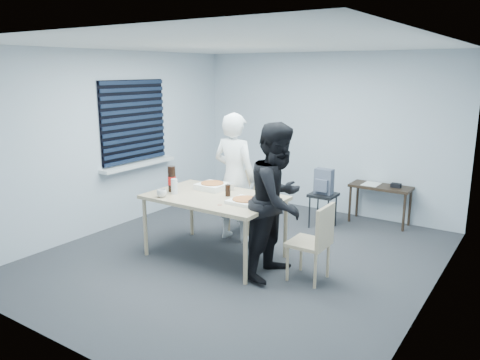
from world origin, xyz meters
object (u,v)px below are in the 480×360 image
Objects in this scene: soda_bottle at (172,179)px; chair_far at (248,196)px; person_black at (278,201)px; side_table at (381,191)px; stool at (323,201)px; backpack at (324,182)px; chair_right at (316,238)px; dining_table at (215,200)px; person_white at (235,177)px; mug_a at (162,193)px; mug_b at (231,187)px.

chair_far is at bearing 72.36° from soda_bottle.
side_table is (0.41, 2.48, -0.36)m from person_black.
stool is 0.29m from backpack.
chair_far is 1.70× the size of stool.
stool is 1.59× the size of soda_bottle.
chair_right is 2.40m from side_table.
dining_table is 0.93× the size of person_black.
side_table is (-0.04, 2.40, 0.01)m from chair_right.
dining_table is 3.14× the size of stool.
person_white is at bearing 57.03° from person_black.
backpack is (0.81, 1.14, -0.18)m from person_white.
chair_far is at bearing -140.01° from stool.
backpack is at bearing 69.68° from dining_table.
chair_far is at bearing 78.49° from mug_a.
dining_table is 0.64m from soda_bottle.
stool is at bearing 57.18° from soda_bottle.
stool is at bearing 83.07° from backpack.
mug_a reaches higher than chair_far.
mug_b reaches higher than stool.
backpack is 3.06× the size of mug_a.
chair_right is 0.50× the size of person_white.
mug_a is (-1.42, -0.38, -0.04)m from person_black.
mug_a is (-0.30, -1.49, 0.33)m from chair_far.
mug_a is 1.23× the size of mug_b.
backpack is (0.86, 0.71, 0.19)m from chair_far.
person_black is (1.11, -1.12, 0.37)m from chair_far.
dining_table is at bearing 12.25° from soda_bottle.
soda_bottle is (-1.50, -0.10, 0.07)m from person_black.
person_white reaches higher than mug_a.
side_table is at bearing 53.53° from soda_bottle.
stool is (-0.66, -0.64, -0.11)m from side_table.
side_table is at bearing 90.89° from chair_right.
chair_far reaches higher than stool.
person_white is 1.41m from backpack.
mug_b is 0.76m from soda_bottle.
mug_b reaches higher than dining_table.
person_black reaches higher than mug_b.
person_black is 14.39× the size of mug_a.
person_white reaches higher than mug_b.
person_black is at bearing 147.03° from person_white.
mug_b is at bearing 55.45° from mug_a.
stool is 1.39× the size of backpack.
mug_a is at bearing 104.84° from person_black.
mug_b reaches higher than side_table.
side_table is (1.32, 2.45, -0.21)m from dining_table.
dining_table is 1.92m from backpack.
person_black is 0.98m from mug_b.
mug_a is at bearing -166.27° from chair_right.
side_table is (1.52, 1.36, 0.01)m from chair_far.
mug_a is at bearing -122.54° from side_table.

